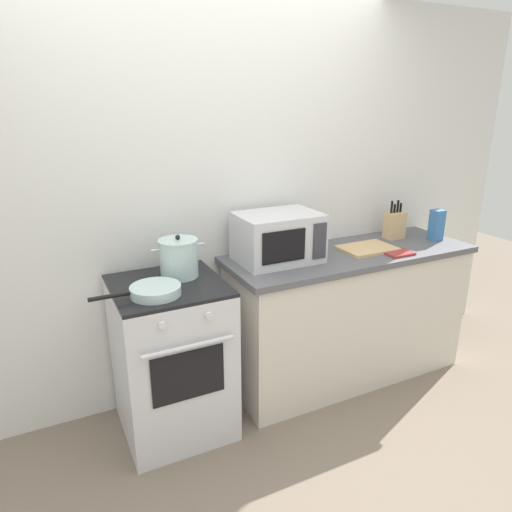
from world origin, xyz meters
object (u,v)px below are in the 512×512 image
(stove, at_px, (172,358))
(pasta_box, at_px, (436,225))
(frying_pan, at_px, (154,291))
(cutting_board, at_px, (367,248))
(oven_mitt, at_px, (398,253))
(knife_block, at_px, (395,225))
(stock_pot, at_px, (179,258))
(microwave, at_px, (278,237))

(stove, xyz_separation_m, pasta_box, (1.95, -0.03, 0.57))
(pasta_box, bearing_deg, frying_pan, -177.45)
(cutting_board, relative_size, oven_mitt, 2.00)
(knife_block, bearing_deg, oven_mitt, -127.44)
(stock_pot, xyz_separation_m, pasta_box, (1.85, -0.11, 0.00))
(stock_pot, height_order, pasta_box, stock_pot)
(stove, xyz_separation_m, microwave, (0.73, 0.08, 0.61))
(stock_pot, xyz_separation_m, microwave, (0.63, -0.01, 0.04))
(frying_pan, distance_m, oven_mitt, 1.59)
(stove, relative_size, pasta_box, 4.18)
(pasta_box, xyz_separation_m, oven_mitt, (-0.46, -0.13, -0.10))
(cutting_board, height_order, knife_block, knife_block)
(stock_pot, distance_m, frying_pan, 0.30)
(stock_pot, distance_m, pasta_box, 1.86)
(microwave, bearing_deg, oven_mitt, -17.33)
(knife_block, xyz_separation_m, pasta_box, (0.23, -0.17, 0.01))
(stove, height_order, stock_pot, stock_pot)
(stove, xyz_separation_m, frying_pan, (-0.10, -0.12, 0.48))
(stock_pot, relative_size, pasta_box, 1.38)
(knife_block, distance_m, oven_mitt, 0.39)
(frying_pan, bearing_deg, pasta_box, 2.55)
(microwave, distance_m, oven_mitt, 0.81)
(microwave, xyz_separation_m, cutting_board, (0.64, -0.08, -0.14))
(stove, height_order, knife_block, knife_block)
(stove, bearing_deg, pasta_box, -0.85)
(frying_pan, relative_size, microwave, 0.92)
(stock_pot, bearing_deg, cutting_board, -3.77)
(stock_pot, xyz_separation_m, cutting_board, (1.27, -0.08, -0.10))
(oven_mitt, bearing_deg, knife_block, 52.56)
(microwave, xyz_separation_m, oven_mitt, (0.76, -0.24, -0.14))
(frying_pan, height_order, oven_mitt, frying_pan)
(frying_pan, bearing_deg, microwave, 13.52)
(microwave, bearing_deg, cutting_board, -6.94)
(pasta_box, bearing_deg, stock_pot, 176.49)
(microwave, xyz_separation_m, knife_block, (0.99, 0.06, -0.05))
(cutting_board, bearing_deg, frying_pan, -175.28)
(cutting_board, height_order, oven_mitt, cutting_board)
(knife_block, bearing_deg, microwave, -176.43)
(microwave, bearing_deg, frying_pan, -166.48)
(stove, bearing_deg, knife_block, 4.69)
(stove, height_order, microwave, microwave)
(stove, distance_m, pasta_box, 2.03)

